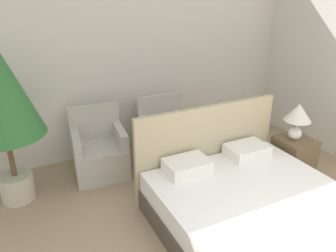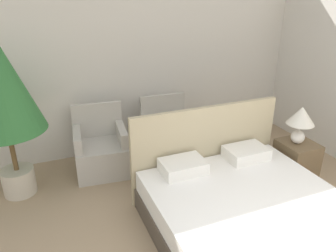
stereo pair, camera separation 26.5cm
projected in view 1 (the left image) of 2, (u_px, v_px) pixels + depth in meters
The scene contains 6 objects.
wall_back at pixel (140, 57), 4.91m from camera, with size 10.00×0.06×2.90m.
bed at pixel (255, 211), 3.41m from camera, with size 1.92×2.08×1.14m.
armchair_near_window_left at pixel (100, 155), 4.51m from camera, with size 0.76×0.72×0.93m.
armchair_near_window_right at pixel (166, 141), 4.93m from camera, with size 0.73×0.69×0.93m.
nightstand at pixel (293, 158), 4.46m from camera, with size 0.43×0.46×0.56m.
table_lamp at pixel (298, 116), 4.21m from camera, with size 0.35×0.35×0.50m.
Camera 1 is at (-1.79, -0.75, 2.45)m, focal length 35.00 mm.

